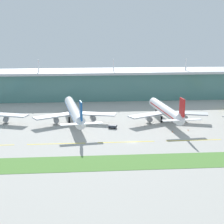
{
  "coord_description": "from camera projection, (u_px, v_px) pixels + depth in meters",
  "views": [
    {
      "loc": [
        -24.11,
        -171.5,
        55.94
      ],
      "look_at": [
        -7.04,
        36.01,
        7.0
      ],
      "focal_mm": 59.42,
      "sensor_mm": 36.0,
      "label": 1
    }
  ],
  "objects": [
    {
      "name": "airliner_near_middle",
      "position": [
        74.0,
        112.0,
        217.15
      ],
      "size": [
        48.4,
        72.2,
        18.9
      ],
      "color": "white",
      "rests_on": "ground"
    },
    {
      "name": "taxiway_stripe_centre",
      "position": [
        126.0,
        142.0,
        181.68
      ],
      "size": [
        28.0,
        0.7,
        0.04
      ],
      "primitive_type": "cube",
      "color": "yellow",
      "rests_on": "ground"
    },
    {
      "name": "terminal_building",
      "position": [
        113.0,
        84.0,
        289.28
      ],
      "size": [
        288.0,
        34.0,
        30.9
      ],
      "color": "slate",
      "rests_on": "ground"
    },
    {
      "name": "safety_cone_nose_front",
      "position": [
        173.0,
        132.0,
        198.19
      ],
      "size": [
        0.56,
        0.56,
        0.7
      ],
      "primitive_type": "cone",
      "color": "orange",
      "rests_on": "ground"
    },
    {
      "name": "grass_verge",
      "position": [
        141.0,
        162.0,
        155.35
      ],
      "size": [
        300.0,
        18.0,
        0.1
      ],
      "primitive_type": "cube",
      "color": "#518438",
      "rests_on": "ground"
    },
    {
      "name": "pushback_tug",
      "position": [
        113.0,
        126.0,
        205.51
      ],
      "size": [
        4.97,
        3.84,
        1.85
      ],
      "color": "#333842",
      "rests_on": "ground"
    },
    {
      "name": "ground_plane",
      "position": [
        132.0,
        142.0,
        181.11
      ],
      "size": [
        600.0,
        600.0,
        0.0
      ],
      "primitive_type": "plane",
      "color": "#A8A59E"
    },
    {
      "name": "airliner_far_middle",
      "position": [
        166.0,
        111.0,
        219.07
      ],
      "size": [
        48.57,
        60.29,
        18.9
      ],
      "color": "white",
      "rests_on": "ground"
    },
    {
      "name": "taxiway_stripe_mid_east",
      "position": [
        194.0,
        140.0,
        184.39
      ],
      "size": [
        28.0,
        0.7,
        0.04
      ],
      "primitive_type": "cube",
      "color": "yellow",
      "rests_on": "ground"
    },
    {
      "name": "safety_cone_left_wingtip",
      "position": [
        188.0,
        130.0,
        201.64
      ],
      "size": [
        0.56,
        0.56,
        0.7
      ],
      "primitive_type": "cone",
      "color": "orange",
      "rests_on": "ground"
    },
    {
      "name": "taxiway_stripe_mid_west",
      "position": [
        56.0,
        144.0,
        178.97
      ],
      "size": [
        28.0,
        0.7,
        0.04
      ],
      "primitive_type": "cube",
      "color": "yellow",
      "rests_on": "ground"
    }
  ]
}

